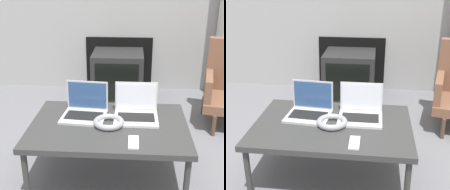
{
  "view_description": "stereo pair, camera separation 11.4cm",
  "coord_description": "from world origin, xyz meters",
  "views": [
    {
      "loc": [
        0.14,
        -1.47,
        1.32
      ],
      "look_at": [
        0.0,
        0.64,
        0.47
      ],
      "focal_mm": 50.0,
      "sensor_mm": 36.0,
      "label": 1
    },
    {
      "loc": [
        0.26,
        -1.46,
        1.32
      ],
      "look_at": [
        0.0,
        0.64,
        0.47
      ],
      "focal_mm": 50.0,
      "sensor_mm": 36.0,
      "label": 2
    }
  ],
  "objects": [
    {
      "name": "table",
      "position": [
        0.0,
        0.34,
        0.36
      ],
      "size": [
        1.02,
        0.71,
        0.39
      ],
      "color": "#333333",
      "rests_on": "ground_plane"
    },
    {
      "name": "laptop_left",
      "position": [
        -0.17,
        0.46,
        0.43
      ],
      "size": [
        0.31,
        0.27,
        0.22
      ],
      "rotation": [
        0.0,
        0.0,
        -0.08
      ],
      "color": "#B2B2B7",
      "rests_on": "table"
    },
    {
      "name": "laptop_right",
      "position": [
        0.18,
        0.46,
        0.43
      ],
      "size": [
        0.29,
        0.25,
        0.22
      ],
      "rotation": [
        0.0,
        0.0,
        0.0
      ],
      "color": "silver",
      "rests_on": "table"
    },
    {
      "name": "headphones",
      "position": [
        -0.0,
        0.32,
        0.41
      ],
      "size": [
        0.2,
        0.2,
        0.04
      ],
      "color": "gray",
      "rests_on": "table"
    },
    {
      "name": "phone",
      "position": [
        0.16,
        0.11,
        0.39
      ],
      "size": [
        0.06,
        0.15,
        0.01
      ],
      "color": "silver",
      "rests_on": "table"
    },
    {
      "name": "tv",
      "position": [
        -0.01,
        1.79,
        0.25
      ],
      "size": [
        0.54,
        0.52,
        0.51
      ],
      "color": "black",
      "rests_on": "ground_plane"
    }
  ]
}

